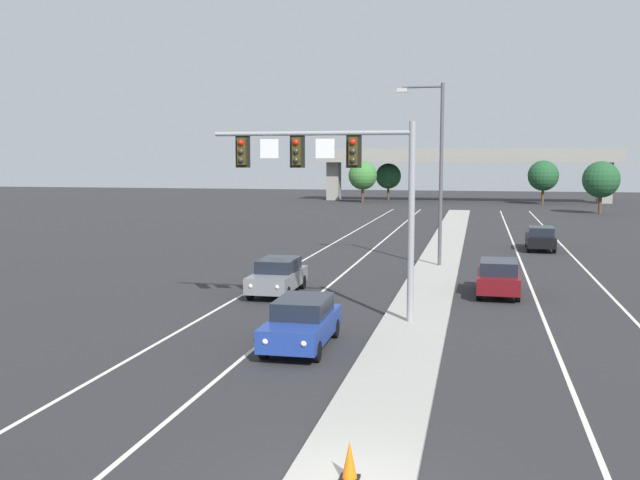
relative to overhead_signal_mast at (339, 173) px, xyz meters
name	(u,v)px	position (x,y,z in m)	size (l,w,h in m)	color
median_island	(423,300)	(2.78, 4.41, -5.43)	(2.40, 110.00, 0.15)	#9E9B93
lane_stripe_oncoming_center	(345,273)	(-1.92, 11.41, -5.50)	(0.14, 100.00, 0.01)	silver
lane_stripe_receding_center	(528,279)	(7.48, 11.41, -5.50)	(0.14, 100.00, 0.01)	silver
edge_stripe_left	(285,271)	(-5.22, 11.41, -5.50)	(0.14, 100.00, 0.01)	silver
edge_stripe_right	(597,282)	(10.78, 11.41, -5.50)	(0.14, 100.00, 0.01)	silver
overhead_signal_mast	(339,173)	(0.00, 0.00, 0.00)	(7.49, 0.44, 7.20)	gray
street_lamp_median	(437,163)	(2.68, 14.36, 0.29)	(2.58, 0.28, 10.00)	#4C4C51
car_oncoming_blue	(302,322)	(-0.46, -3.82, -4.68)	(1.87, 4.49, 1.58)	navy
car_oncoming_grey	(278,276)	(-3.75, 4.88, -4.68)	(1.87, 4.49, 1.58)	slate
car_receding_darkred	(498,277)	(5.90, 6.77, -4.68)	(1.89, 4.50, 1.58)	#5B0F14
car_receding_black	(541,238)	(9.05, 23.77, -4.68)	(1.93, 4.51, 1.58)	black
traffic_cone_median_nose	(350,461)	(2.78, -13.20, -4.99)	(0.36, 0.36, 0.74)	black
overpass_bridge	(464,161)	(2.78, 79.82, 0.28)	(42.40, 6.40, 7.65)	gray
tree_far_right_c	(543,176)	(13.37, 75.27, -1.63)	(4.10, 4.10, 5.93)	#4C3823
tree_far_left_a	(363,176)	(-11.10, 74.22, -1.70)	(4.03, 4.03, 5.83)	#4C3823
tree_far_right_a	(601,180)	(18.13, 58.57, -1.68)	(4.05, 4.05, 5.86)	#4C3823
tree_far_left_b	(388,176)	(-8.35, 81.24, -1.92)	(3.80, 3.80, 5.49)	#4C3823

